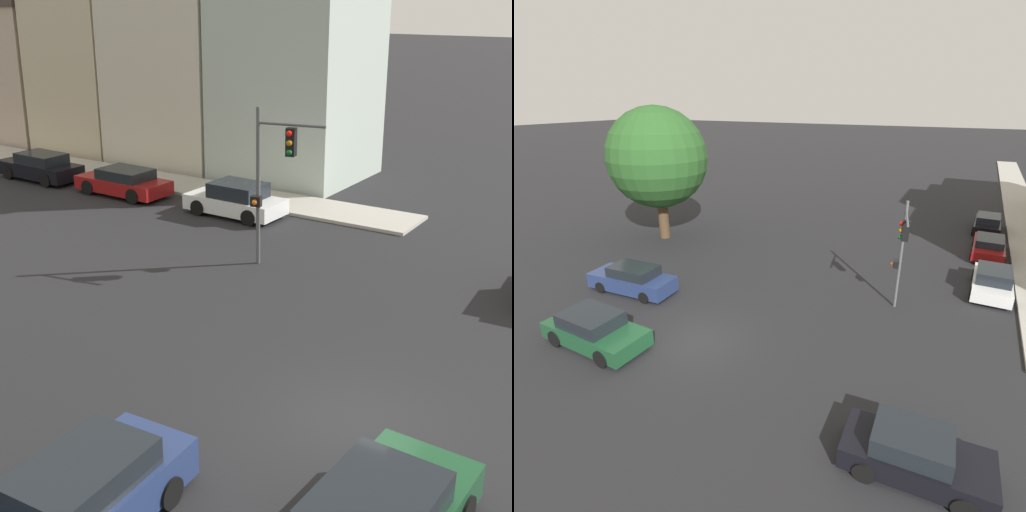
{
  "view_description": "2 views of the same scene",
  "coord_description": "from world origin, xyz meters",
  "views": [
    {
      "loc": [
        -12.28,
        -5.44,
        8.68
      ],
      "look_at": [
        3.91,
        5.04,
        1.57
      ],
      "focal_mm": 50.0,
      "sensor_mm": 36.0,
      "label": 1
    },
    {
      "loc": [
        9.36,
        -11.41,
        9.57
      ],
      "look_at": [
        1.01,
        4.97,
        2.3
      ],
      "focal_mm": 28.0,
      "sensor_mm": 36.0,
      "label": 2
    }
  ],
  "objects": [
    {
      "name": "parked_car_2",
      "position": [
        10.9,
        22.26,
        0.65
      ],
      "size": [
        2.0,
        4.57,
        1.35
      ],
      "rotation": [
        0.0,
        0.0,
        1.54
      ],
      "color": "black",
      "rests_on": "ground_plane"
    },
    {
      "name": "parked_car_1",
      "position": [
        11.0,
        16.81,
        0.61
      ],
      "size": [
        2.02,
        4.52,
        1.25
      ],
      "rotation": [
        0.0,
        0.0,
        1.55
      ],
      "color": "maroon",
      "rests_on": "ground_plane"
    },
    {
      "name": "crossing_car_1",
      "position": [
        -5.75,
        2.3,
        0.69
      ],
      "size": [
        4.72,
        2.02,
        1.47
      ],
      "rotation": [
        0.0,
        0.0,
        3.19
      ],
      "color": "navy",
      "rests_on": "ground_plane"
    },
    {
      "name": "rowhouse_backdrop",
      "position": [
        18.7,
        21.27,
        5.38
      ],
      "size": [
        7.72,
        26.09,
        12.12
      ],
      "color": "#ADBCB2",
      "rests_on": "ground_plane"
    },
    {
      "name": "traffic_signal",
      "position": [
        6.99,
        6.37,
        3.43
      ],
      "size": [
        0.88,
        2.38,
        5.32
      ],
      "rotation": [
        0.0,
        0.0,
        3.33
      ],
      "color": "#515456",
      "rests_on": "ground_plane"
    },
    {
      "name": "ground_plane",
      "position": [
        0.0,
        0.0,
        0.0
      ],
      "size": [
        300.0,
        300.0,
        0.0
      ],
      "primitive_type": "plane",
      "color": "black"
    },
    {
      "name": "parked_car_0",
      "position": [
        11.16,
        10.72,
        0.66
      ],
      "size": [
        2.01,
        4.16,
        1.41
      ],
      "rotation": [
        0.0,
        0.0,
        1.55
      ],
      "color": "silver",
      "rests_on": "ground_plane"
    }
  ]
}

